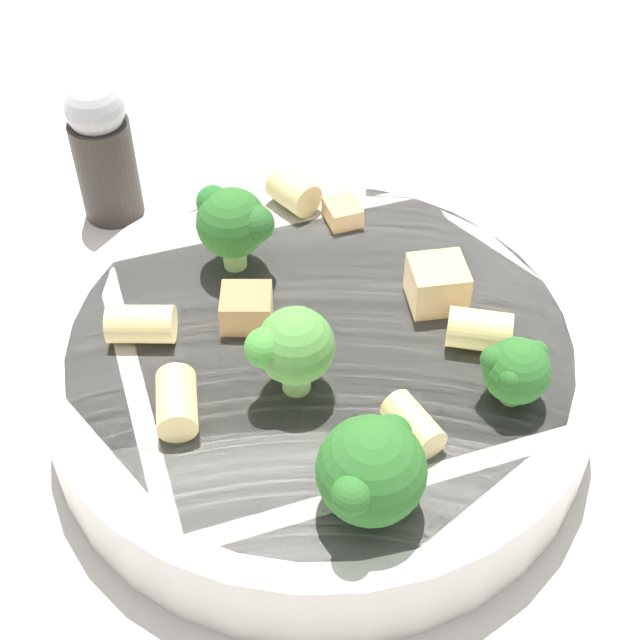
{
  "coord_description": "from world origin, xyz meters",
  "views": [
    {
      "loc": [
        -0.02,
        0.26,
        0.32
      ],
      "look_at": [
        0.0,
        0.0,
        0.05
      ],
      "focal_mm": 50.0,
      "sensor_mm": 36.0,
      "label": 1
    }
  ],
  "objects_px": {
    "rigatoni_2": "(413,424)",
    "chicken_chunk_2": "(246,308)",
    "rigatoni_0": "(141,324)",
    "chicken_chunk_1": "(437,284)",
    "rigatoni_3": "(479,332)",
    "pasta_bowl": "(320,364)",
    "broccoli_floret_0": "(371,470)",
    "broccoli_floret_2": "(516,370)",
    "rigatoni_1": "(177,402)",
    "rigatoni_4": "(293,192)",
    "broccoli_floret_1": "(233,222)",
    "chicken_chunk_0": "(343,212)",
    "broccoli_floret_3": "(290,348)",
    "pepper_shaker": "(103,150)"
  },
  "relations": [
    {
      "from": "rigatoni_0",
      "to": "rigatoni_1",
      "type": "bearing_deg",
      "value": 118.89
    },
    {
      "from": "rigatoni_4",
      "to": "rigatoni_3",
      "type": "bearing_deg",
      "value": 133.69
    },
    {
      "from": "rigatoni_3",
      "to": "chicken_chunk_0",
      "type": "height_order",
      "value": "rigatoni_3"
    },
    {
      "from": "broccoli_floret_2",
      "to": "chicken_chunk_2",
      "type": "bearing_deg",
      "value": -18.29
    },
    {
      "from": "broccoli_floret_2",
      "to": "rigatoni_0",
      "type": "xyz_separation_m",
      "value": [
        0.15,
        -0.02,
        -0.01
      ]
    },
    {
      "from": "broccoli_floret_2",
      "to": "rigatoni_2",
      "type": "xyz_separation_m",
      "value": [
        0.04,
        0.02,
        -0.01
      ]
    },
    {
      "from": "broccoli_floret_1",
      "to": "rigatoni_0",
      "type": "xyz_separation_m",
      "value": [
        0.03,
        0.05,
        -0.02
      ]
    },
    {
      "from": "broccoli_floret_0",
      "to": "rigatoni_1",
      "type": "xyz_separation_m",
      "value": [
        0.08,
        -0.04,
        -0.01
      ]
    },
    {
      "from": "rigatoni_0",
      "to": "rigatoni_2",
      "type": "xyz_separation_m",
      "value": [
        -0.12,
        0.04,
        -0.0
      ]
    },
    {
      "from": "rigatoni_4",
      "to": "pasta_bowl",
      "type": "bearing_deg",
      "value": 102.22
    },
    {
      "from": "chicken_chunk_0",
      "to": "rigatoni_4",
      "type": "bearing_deg",
      "value": -21.6
    },
    {
      "from": "rigatoni_3",
      "to": "pasta_bowl",
      "type": "bearing_deg",
      "value": -0.76
    },
    {
      "from": "rigatoni_0",
      "to": "chicken_chunk_1",
      "type": "distance_m",
      "value": 0.13
    },
    {
      "from": "chicken_chunk_0",
      "to": "chicken_chunk_2",
      "type": "relative_size",
      "value": 0.83
    },
    {
      "from": "broccoli_floret_1",
      "to": "rigatoni_1",
      "type": "xyz_separation_m",
      "value": [
        0.01,
        0.09,
        -0.02
      ]
    },
    {
      "from": "rigatoni_2",
      "to": "rigatoni_0",
      "type": "bearing_deg",
      "value": -21.27
    },
    {
      "from": "pasta_bowl",
      "to": "rigatoni_2",
      "type": "xyz_separation_m",
      "value": [
        -0.04,
        0.05,
        0.02
      ]
    },
    {
      "from": "rigatoni_1",
      "to": "rigatoni_2",
      "type": "bearing_deg",
      "value": 177.82
    },
    {
      "from": "rigatoni_4",
      "to": "rigatoni_1",
      "type": "bearing_deg",
      "value": 76.26
    },
    {
      "from": "chicken_chunk_2",
      "to": "rigatoni_1",
      "type": "bearing_deg",
      "value": 69.36
    },
    {
      "from": "broccoli_floret_1",
      "to": "chicken_chunk_0",
      "type": "distance_m",
      "value": 0.06
    },
    {
      "from": "broccoli_floret_3",
      "to": "rigatoni_2",
      "type": "distance_m",
      "value": 0.06
    },
    {
      "from": "rigatoni_3",
      "to": "chicken_chunk_1",
      "type": "bearing_deg",
      "value": -56.91
    },
    {
      "from": "rigatoni_2",
      "to": "chicken_chunk_1",
      "type": "xyz_separation_m",
      "value": [
        -0.01,
        -0.08,
        0.0
      ]
    },
    {
      "from": "broccoli_floret_2",
      "to": "rigatoni_0",
      "type": "bearing_deg",
      "value": -8.67
    },
    {
      "from": "broccoli_floret_0",
      "to": "rigatoni_4",
      "type": "distance_m",
      "value": 0.18
    },
    {
      "from": "rigatoni_0",
      "to": "chicken_chunk_0",
      "type": "distance_m",
      "value": 0.12
    },
    {
      "from": "rigatoni_2",
      "to": "pepper_shaker",
      "type": "distance_m",
      "value": 0.25
    },
    {
      "from": "broccoli_floret_0",
      "to": "rigatoni_3",
      "type": "relative_size",
      "value": 1.58
    },
    {
      "from": "broccoli_floret_1",
      "to": "rigatoni_2",
      "type": "bearing_deg",
      "value": 130.9
    },
    {
      "from": "rigatoni_0",
      "to": "rigatoni_3",
      "type": "bearing_deg",
      "value": -178.01
    },
    {
      "from": "pasta_bowl",
      "to": "chicken_chunk_0",
      "type": "distance_m",
      "value": 0.08
    },
    {
      "from": "chicken_chunk_0",
      "to": "chicken_chunk_2",
      "type": "bearing_deg",
      "value": 62.3
    },
    {
      "from": "broccoli_floret_2",
      "to": "chicken_chunk_1",
      "type": "relative_size",
      "value": 1.24
    },
    {
      "from": "broccoli_floret_1",
      "to": "chicken_chunk_2",
      "type": "relative_size",
      "value": 1.9
    },
    {
      "from": "broccoli_floret_2",
      "to": "chicken_chunk_0",
      "type": "xyz_separation_m",
      "value": [
        0.07,
        -0.11,
        -0.01
      ]
    },
    {
      "from": "rigatoni_3",
      "to": "chicken_chunk_0",
      "type": "distance_m",
      "value": 0.1
    },
    {
      "from": "rigatoni_2",
      "to": "chicken_chunk_2",
      "type": "bearing_deg",
      "value": -38.93
    },
    {
      "from": "broccoli_floret_2",
      "to": "rigatoni_1",
      "type": "relative_size",
      "value": 1.09
    },
    {
      "from": "broccoli_floret_3",
      "to": "chicken_chunk_1",
      "type": "height_order",
      "value": "broccoli_floret_3"
    },
    {
      "from": "rigatoni_2",
      "to": "chicken_chunk_1",
      "type": "bearing_deg",
      "value": -97.91
    },
    {
      "from": "rigatoni_4",
      "to": "chicken_chunk_0",
      "type": "distance_m",
      "value": 0.03
    },
    {
      "from": "broccoli_floret_0",
      "to": "chicken_chunk_1",
      "type": "bearing_deg",
      "value": -103.59
    },
    {
      "from": "pasta_bowl",
      "to": "rigatoni_3",
      "type": "bearing_deg",
      "value": 179.24
    },
    {
      "from": "pasta_bowl",
      "to": "chicken_chunk_2",
      "type": "relative_size",
      "value": 11.08
    },
    {
      "from": "chicken_chunk_2",
      "to": "broccoli_floret_0",
      "type": "bearing_deg",
      "value": 121.67
    },
    {
      "from": "rigatoni_3",
      "to": "rigatoni_4",
      "type": "bearing_deg",
      "value": -46.31
    },
    {
      "from": "broccoli_floret_1",
      "to": "rigatoni_1",
      "type": "distance_m",
      "value": 0.09
    },
    {
      "from": "rigatoni_2",
      "to": "broccoli_floret_3",
      "type": "bearing_deg",
      "value": -22.5
    },
    {
      "from": "broccoli_floret_2",
      "to": "rigatoni_3",
      "type": "xyz_separation_m",
      "value": [
        0.01,
        -0.03,
        -0.01
      ]
    }
  ]
}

